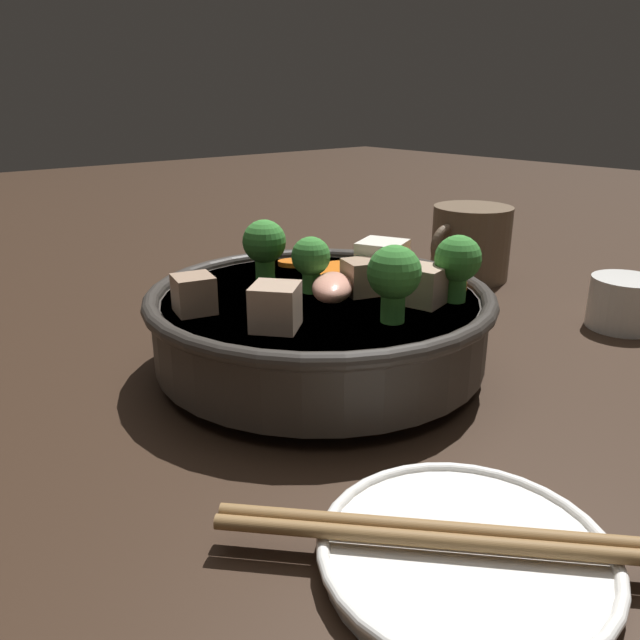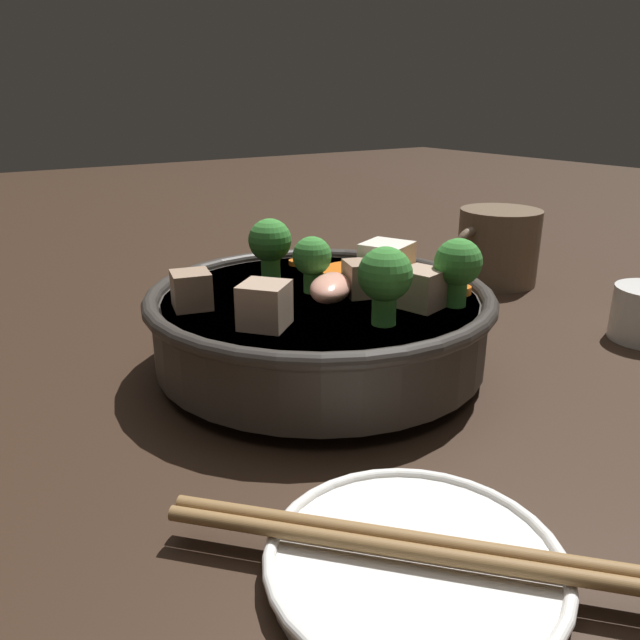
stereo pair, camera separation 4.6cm
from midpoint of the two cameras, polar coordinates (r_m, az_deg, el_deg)
The scene contains 6 objects.
ground_plane at distance 0.48m, azimuth -2.78°, elevation -4.44°, with size 3.00×3.00×0.00m, color black.
stirfry_bowl at distance 0.46m, azimuth -2.70°, elevation 0.29°, with size 0.26×0.26×0.11m.
side_saucer at distance 0.29m, azimuth 8.50°, elevation -20.59°, with size 0.13×0.13×0.01m.
tea_cup at distance 0.60m, azimuth 24.11°, elevation 1.44°, with size 0.06×0.06×0.05m.
dark_mug at distance 0.71m, azimuth 11.75°, elevation 6.91°, with size 0.11×0.09×0.08m.
chopsticks_pair at distance 0.29m, azimuth 8.61°, elevation -19.15°, with size 0.16×0.17×0.01m.
Camera 1 is at (0.28, 0.33, 0.20)m, focal length 35.00 mm.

